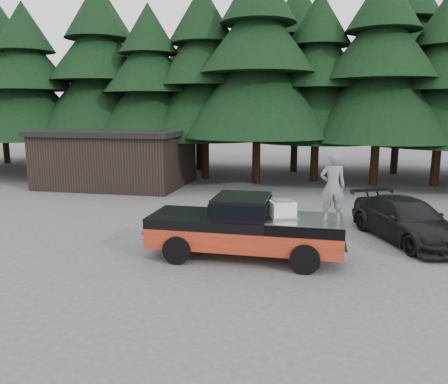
% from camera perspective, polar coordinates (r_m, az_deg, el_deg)
% --- Properties ---
extents(ground, '(120.00, 120.00, 0.00)m').
position_cam_1_polar(ground, '(13.15, -0.42, -9.21)').
color(ground, '#464648').
rests_on(ground, ground).
extents(pickup_truck, '(6.00, 2.04, 1.33)m').
position_cam_1_polar(pickup_truck, '(13.43, 2.73, -5.80)').
color(pickup_truck, red).
rests_on(pickup_truck, ground).
extents(truck_cab, '(1.66, 1.90, 0.59)m').
position_cam_1_polar(truck_cab, '(13.20, 2.34, -1.78)').
color(truck_cab, black).
rests_on(truck_cab, pickup_truck).
extents(air_compressor, '(0.86, 0.80, 0.47)m').
position_cam_1_polar(air_compressor, '(12.99, 7.64, -2.35)').
color(air_compressor, silver).
rests_on(air_compressor, pickup_truck).
extents(man_on_bed, '(0.78, 0.57, 1.99)m').
position_cam_1_polar(man_on_bed, '(12.82, 13.99, 0.71)').
color(man_on_bed, slate).
rests_on(man_on_bed, pickup_truck).
extents(parked_car, '(3.90, 5.37, 1.44)m').
position_cam_1_polar(parked_car, '(16.38, 22.75, -3.39)').
color(parked_car, black).
rests_on(parked_car, ground).
extents(utility_building, '(8.40, 6.40, 3.30)m').
position_cam_1_polar(utility_building, '(26.90, -13.72, 4.44)').
color(utility_building, black).
rests_on(utility_building, ground).
extents(treeline, '(60.15, 16.05, 17.50)m').
position_cam_1_polar(treeline, '(29.52, 8.03, 16.97)').
color(treeline, black).
rests_on(treeline, ground).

